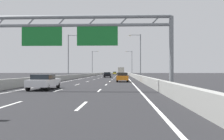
{
  "coord_description": "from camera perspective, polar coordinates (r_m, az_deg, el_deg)",
  "views": [
    {
      "loc": [
        3.72,
        1.15,
        1.67
      ],
      "look_at": [
        1.24,
        62.01,
        1.98
      ],
      "focal_mm": 38.0,
      "sensor_mm": 36.0,
      "label": 1
    }
  ],
  "objects": [
    {
      "name": "lane_dash_right_2",
      "position": [
        20.51,
        -3.06,
        -4.95
      ],
      "size": [
        0.16,
        3.0,
        0.01
      ],
      "primitive_type": "cube",
      "color": "white",
      "rests_on": "ground_plane"
    },
    {
      "name": "lane_dash_right_11",
      "position": [
        101.38,
        1.25,
        -1.24
      ],
      "size": [
        0.16,
        3.0,
        0.01
      ],
      "primitive_type": "cube",
      "color": "white",
      "rests_on": "ground_plane"
    },
    {
      "name": "lane_dash_left_5",
      "position": [
        47.7,
        -4.32,
        -2.29
      ],
      "size": [
        0.16,
        3.0,
        0.01
      ],
      "primitive_type": "cube",
      "color": "white",
      "rests_on": "ground_plane"
    },
    {
      "name": "lane_dash_right_9",
      "position": [
        83.39,
        1.01,
        -1.44
      ],
      "size": [
        0.16,
        3.0,
        0.01
      ],
      "primitive_type": "cube",
      "color": "white",
      "rests_on": "ground_plane"
    },
    {
      "name": "barrier_left",
      "position": [
        109.37,
        -3.24,
        -0.92
      ],
      "size": [
        0.45,
        220.0,
        0.95
      ],
      "color": "#9E9E99",
      "rests_on": "ground_plane"
    },
    {
      "name": "lane_dash_left_8",
      "position": [
        74.57,
        -1.91,
        -1.57
      ],
      "size": [
        0.16,
        3.0,
        0.01
      ],
      "primitive_type": "cube",
      "color": "white",
      "rests_on": "ground_plane"
    },
    {
      "name": "lane_dash_left_6",
      "position": [
        56.64,
        -3.26,
        -1.98
      ],
      "size": [
        0.16,
        3.0,
        0.01
      ],
      "primitive_type": "cube",
      "color": "white",
      "rests_on": "ground_plane"
    },
    {
      "name": "lane_dash_right_13",
      "position": [
        119.38,
        1.41,
        -1.09
      ],
      "size": [
        0.16,
        3.0,
        0.01
      ],
      "primitive_type": "cube",
      "color": "white",
      "rests_on": "ground_plane"
    },
    {
      "name": "streetlamp_left_mid",
      "position": [
        51.59,
        -10.22,
        3.85
      ],
      "size": [
        2.58,
        0.28,
        9.5
      ],
      "color": "slate",
      "rests_on": "ground_plane"
    },
    {
      "name": "lane_dash_left_17",
      "position": [
        155.46,
        0.3,
        -0.91
      ],
      "size": [
        0.16,
        3.0,
        0.01
      ],
      "primitive_type": "cube",
      "color": "white",
      "rests_on": "ground_plane"
    },
    {
      "name": "ground_plane",
      "position": [
        98.93,
        0.18,
        -1.26
      ],
      "size": [
        260.0,
        260.0,
        0.0
      ],
      "primitive_type": "plane",
      "color": "#262628"
    },
    {
      "name": "streetlamp_left_far",
      "position": [
        92.41,
        -4.62,
        2.02
      ],
      "size": [
        2.58,
        0.28,
        9.5
      ],
      "color": "slate",
      "rests_on": "ground_plane"
    },
    {
      "name": "black_car",
      "position": [
        62.64,
        -1.08,
        -1.15
      ],
      "size": [
        1.86,
        4.25,
        1.4
      ],
      "color": "black",
      "rests_on": "ground_plane"
    },
    {
      "name": "lane_dash_left_2",
      "position": [
        21.15,
        -12.85,
        -4.8
      ],
      "size": [
        0.16,
        3.0,
        0.01
      ],
      "primitive_type": "cube",
      "color": "white",
      "rests_on": "ground_plane"
    },
    {
      "name": "lane_dash_left_13",
      "position": [
        119.49,
        -0.31,
        -1.09
      ],
      "size": [
        0.16,
        3.0,
        0.01
      ],
      "primitive_type": "cube",
      "color": "white",
      "rests_on": "ground_plane"
    },
    {
      "name": "lane_dash_right_4",
      "position": [
        38.43,
        -0.53,
        -2.78
      ],
      "size": [
        0.16,
        3.0,
        0.01
      ],
      "primitive_type": "cube",
      "color": "white",
      "rests_on": "ground_plane"
    },
    {
      "name": "lane_dash_right_5",
      "position": [
        47.42,
        0.01,
        -2.31
      ],
      "size": [
        0.16,
        3.0,
        0.01
      ],
      "primitive_type": "cube",
      "color": "white",
      "rests_on": "ground_plane"
    },
    {
      "name": "lane_dash_left_4",
      "position": [
        38.78,
        -5.86,
        -2.75
      ],
      "size": [
        0.16,
        3.0,
        0.01
      ],
      "primitive_type": "cube",
      "color": "white",
      "rests_on": "ground_plane"
    },
    {
      "name": "box_truck",
      "position": [
        91.96,
        2.19,
        -0.27
      ],
      "size": [
        2.3,
        7.59,
        3.14
      ],
      "color": "silver",
      "rests_on": "ground_plane"
    },
    {
      "name": "edge_line_right",
      "position": [
        86.88,
        3.34,
        -1.39
      ],
      "size": [
        0.16,
        176.0,
        0.01
      ],
      "primitive_type": "cube",
      "color": "white",
      "rests_on": "ground_plane"
    },
    {
      "name": "streetlamp_right_far",
      "position": [
        91.81,
        4.67,
        2.03
      ],
      "size": [
        2.58,
        0.28,
        9.5
      ],
      "color": "slate",
      "rests_on": "ground_plane"
    },
    {
      "name": "lane_dash_left_16",
      "position": [
        146.46,
        0.17,
        -0.95
      ],
      "size": [
        0.16,
        3.0,
        0.01
      ],
      "primitive_type": "cube",
      "color": "white",
      "rests_on": "ground_plane"
    },
    {
      "name": "lane_dash_left_1",
      "position": [
        12.73,
        -23.62,
        -7.78
      ],
      "size": [
        0.16,
        3.0,
        0.01
      ],
      "primitive_type": "cube",
      "color": "white",
      "rests_on": "ground_plane"
    },
    {
      "name": "lane_dash_right_10",
      "position": [
        92.38,
        1.14,
        -1.33
      ],
      "size": [
        0.16,
        3.0,
        0.01
      ],
      "primitive_type": "cube",
      "color": "white",
      "rests_on": "ground_plane"
    },
    {
      "name": "lane_dash_right_3",
      "position": [
        29.46,
        -1.41,
        -3.53
      ],
      "size": [
        0.16,
        3.0,
        0.01
      ],
      "primitive_type": "cube",
      "color": "white",
      "rests_on": "ground_plane"
    },
    {
      "name": "lane_dash_left_12",
      "position": [
        110.5,
        -0.53,
        -1.16
      ],
      "size": [
        0.16,
        3.0,
        0.01
      ],
      "primitive_type": "cube",
      "color": "white",
      "rests_on": "ground_plane"
    },
    {
      "name": "lane_dash_left_10",
      "position": [
        92.53,
        -1.09,
        -1.33
      ],
      "size": [
        0.16,
        3.0,
        0.01
      ],
      "primitive_type": "cube",
      "color": "white",
      "rests_on": "ground_plane"
    },
    {
      "name": "lane_dash_right_8",
      "position": [
        74.39,
        0.85,
        -1.58
      ],
      "size": [
        0.16,
        3.0,
        0.01
      ],
      "primitive_type": "cube",
      "color": "white",
      "rests_on": "ground_plane"
    },
    {
      "name": "sign_gantry",
      "position": [
        20.2,
        -8.84,
        8.63
      ],
      "size": [
        15.96,
        0.36,
        6.36
      ],
      "color": "gray",
      "rests_on": "ground_plane"
    },
    {
      "name": "lane_dash_right_7",
      "position": [
        65.4,
        0.65,
        -1.75
      ],
      "size": [
        0.16,
        3.0,
        0.01
      ],
      "primitive_type": "cube",
      "color": "white",
      "rests_on": "ground_plane"
    },
    {
      "name": "lane_dash_right_1",
      "position": [
        11.63,
        -7.28,
        -8.52
      ],
      "size": [
        0.16,
        3.0,
        0.01
      ],
      "primitive_type": "cube",
      "color": "white",
      "rests_on": "ground_plane"
    },
    {
      "name": "lane_dash_left_14",
      "position": [
        128.48,
        -0.13,
        -1.04
      ],
      "size": [
        0.16,
        3.0,
        0.01
      ],
      "primitive_type": "cube",
      "color": "white",
      "rests_on": "ground_plane"
    },
    {
      "name": "lane_dash_right_15",
      "position": [
        137.37,
        1.53,
        -0.99
      ],
      "size": [
        0.16,
        3.0,
        0.01
      ],
      "primitive_type": "cube",
      "color": "white",
      "rests_on": "ground_plane"
    },
    {
      "name": "lane_dash_right_17",
      "position": [
        155.37,
        1.63,
        -0.91
      ],
      "size": [
        0.16,
        3.0,
        0.01
      ],
      "primitive_type": "cube",
      "color": "white",
      "rests_on": "ground_plane"
    },
    {
      "name": "streetlamp_right_mid",
      "position": [
        50.5,
        6.6,
        3.94
      ],
      "size": [
        2.58,
        0.28,
        9.5
      ],
      "color": "slate",
      "rests_on": "ground_plane"
    },
    {
      "name": "white_car",
      "position": [
        22.6,
        -16.04,
        -2.69
      ],
      "size": [
        1.88,
        4.54,
        1.38
      ],
      "color": "silver",
      "rests_on": "ground_plane"
    },
    {
      "name": "orange_car",
      "position": [
        37.32,
        2.51,
        -1.71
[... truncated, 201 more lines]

